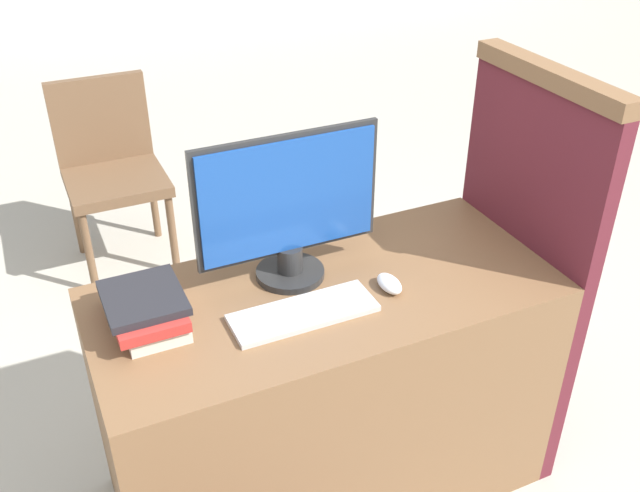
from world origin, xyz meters
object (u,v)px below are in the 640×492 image
(monitor, at_px, (288,207))
(mouse, at_px, (389,284))
(keyboard, at_px, (303,313))
(book_stack, at_px, (146,308))
(far_chair, at_px, (111,163))

(monitor, bearing_deg, mouse, -38.20)
(keyboard, distance_m, book_stack, 0.40)
(monitor, distance_m, far_chair, 1.67)
(monitor, relative_size, far_chair, 0.60)
(monitor, distance_m, book_stack, 0.45)
(keyboard, distance_m, far_chair, 1.80)
(keyboard, xyz_separation_m, mouse, (0.26, 0.01, 0.01))
(keyboard, distance_m, mouse, 0.26)
(mouse, distance_m, far_chair, 1.84)
(keyboard, height_order, mouse, mouse)
(monitor, xyz_separation_m, book_stack, (-0.42, -0.05, -0.17))
(monitor, relative_size, mouse, 5.26)
(book_stack, height_order, far_chair, far_chair)
(monitor, relative_size, keyboard, 1.35)
(book_stack, xyz_separation_m, far_chair, (0.17, 1.63, -0.32))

